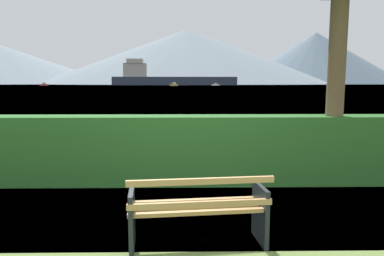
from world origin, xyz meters
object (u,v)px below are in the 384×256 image
Objects in this scene: tender_far at (44,85)px; sailboat_mid at (216,85)px; fishing_boat_near at (174,85)px; cargo_ship_large at (165,78)px; park_bench at (198,211)px.

sailboat_mid is at bearing 3.98° from tender_far.
fishing_boat_near is 0.93× the size of sailboat_mid.
tender_far is at bearing 171.20° from fishing_boat_near.
park_bench is at bearing -86.52° from cargo_ship_large.
fishing_boat_near is at bearing -82.60° from cargo_ship_large.
cargo_ship_large reaches higher than fishing_boat_near.
sailboat_mid is at bearing 37.45° from fishing_boat_near.
cargo_ship_large reaches higher than tender_far.
cargo_ship_large reaches higher than park_bench.
park_bench is 0.29× the size of sailboat_mid.
park_bench is 0.32× the size of fishing_boat_near.
cargo_ship_large reaches higher than sailboat_mid.
park_bench is 286.01m from cargo_ship_large.
tender_far reaches higher than sailboat_mid.
cargo_ship_large is at bearing 93.48° from park_bench.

